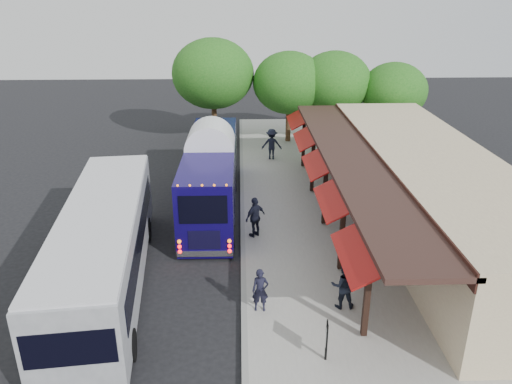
% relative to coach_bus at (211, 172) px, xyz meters
% --- Properties ---
extents(ground, '(90.00, 90.00, 0.00)m').
position_rel_coach_bus_xyz_m(ground, '(1.45, -6.47, -1.89)').
color(ground, black).
rests_on(ground, ground).
extents(sidewalk, '(10.00, 40.00, 0.15)m').
position_rel_coach_bus_xyz_m(sidewalk, '(6.45, -2.47, -1.81)').
color(sidewalk, '#9E9B93').
rests_on(sidewalk, ground).
extents(curb, '(0.20, 40.00, 0.16)m').
position_rel_coach_bus_xyz_m(curb, '(1.50, -2.47, -1.81)').
color(curb, gray).
rests_on(curb, ground).
extents(station_shelter, '(8.15, 20.00, 3.60)m').
position_rel_coach_bus_xyz_m(station_shelter, '(9.83, -2.47, -0.04)').
color(station_shelter, tan).
rests_on(station_shelter, ground).
extents(coach_bus, '(2.40, 11.04, 3.51)m').
position_rel_coach_bus_xyz_m(coach_bus, '(0.00, 0.00, 0.00)').
color(coach_bus, '#0F064C').
rests_on(coach_bus, ground).
extents(city_bus, '(3.81, 12.08, 3.19)m').
position_rel_coach_bus_xyz_m(city_bus, '(-3.50, -7.08, -0.12)').
color(city_bus, gray).
rests_on(city_bus, ground).
extents(ped_a, '(0.57, 0.38, 1.54)m').
position_rel_coach_bus_xyz_m(ped_a, '(2.05, -8.96, -0.97)').
color(ped_a, black).
rests_on(ped_a, sidewalk).
extents(ped_b, '(0.84, 0.66, 1.70)m').
position_rel_coach_bus_xyz_m(ped_b, '(4.85, -8.86, -0.89)').
color(ped_b, black).
rests_on(ped_b, sidewalk).
extents(ped_c, '(1.10, 1.04, 1.83)m').
position_rel_coach_bus_xyz_m(ped_c, '(2.05, -3.50, -0.82)').
color(ped_c, black).
rests_on(ped_c, sidewalk).
extents(ped_d, '(1.31, 0.81, 1.96)m').
position_rel_coach_bus_xyz_m(ped_d, '(3.42, 7.16, -0.76)').
color(ped_d, black).
rests_on(ped_d, sidewalk).
extents(sign_board, '(0.14, 0.55, 1.22)m').
position_rel_coach_bus_xyz_m(sign_board, '(3.87, -11.47, -0.91)').
color(sign_board, black).
rests_on(sign_board, sidewalk).
extents(tree_left, '(4.99, 4.99, 6.39)m').
position_rel_coach_bus_xyz_m(tree_left, '(4.84, 11.20, 2.37)').
color(tree_left, '#382314').
rests_on(tree_left, ground).
extents(tree_mid, '(5.00, 5.00, 6.41)m').
position_rel_coach_bus_xyz_m(tree_mid, '(7.96, 11.14, 2.38)').
color(tree_mid, '#382314').
rests_on(tree_mid, ground).
extents(tree_right, '(4.48, 4.48, 5.73)m').
position_rel_coach_bus_xyz_m(tree_right, '(11.89, 10.40, 1.93)').
color(tree_right, '#382314').
rests_on(tree_right, ground).
extents(tree_far, '(5.65, 5.65, 7.23)m').
position_rel_coach_bus_xyz_m(tree_far, '(-0.39, 11.71, 2.94)').
color(tree_far, '#382314').
rests_on(tree_far, ground).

